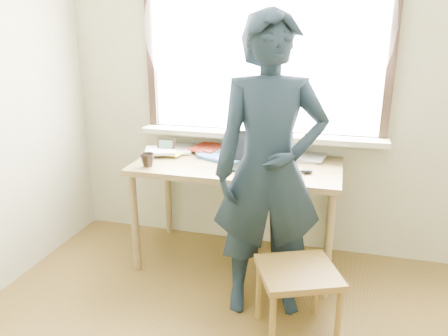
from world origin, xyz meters
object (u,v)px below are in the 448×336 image
(mug_white, at_px, (233,152))
(work_chair, at_px, (298,279))
(desk, at_px, (237,174))
(mug_dark, at_px, (148,160))
(laptop, at_px, (252,158))
(person, at_px, (269,171))

(mug_white, relative_size, work_chair, 0.21)
(desk, distance_m, mug_dark, 0.64)
(desk, height_order, work_chair, desk)
(desk, distance_m, laptop, 0.18)
(desk, xyz_separation_m, work_chair, (0.53, -0.73, -0.34))
(laptop, xyz_separation_m, mug_white, (-0.18, 0.17, -0.01))
(desk, bearing_deg, mug_dark, -158.09)
(laptop, bearing_deg, work_chair, -59.51)
(work_chair, distance_m, person, 0.64)
(mug_white, distance_m, person, 0.73)
(laptop, height_order, person, person)
(mug_dark, height_order, person, person)
(desk, height_order, mug_dark, mug_dark)
(desk, distance_m, mug_white, 0.20)
(mug_white, height_order, work_chair, mug_white)
(mug_dark, xyz_separation_m, work_chair, (1.11, -0.50, -0.46))
(laptop, bearing_deg, person, -66.76)
(desk, relative_size, person, 0.80)
(person, bearing_deg, work_chair, -64.48)
(desk, bearing_deg, mug_white, 115.85)
(desk, bearing_deg, person, -57.40)
(mug_white, bearing_deg, desk, -64.15)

